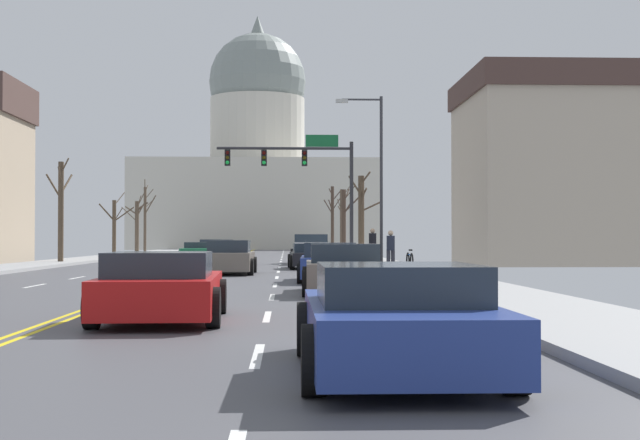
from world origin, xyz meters
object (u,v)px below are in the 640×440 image
object	(u,v)px
street_lamp_right	(375,165)
pedestrian_01	(373,245)
signal_gantry	(304,169)
sedan_oncoming_01	(210,249)
sedan_oncoming_02	(224,247)
bicycle_parked	(410,261)
pickup_truck_near_00	(311,251)
sedan_near_04	(344,271)
sedan_oncoming_00	(198,251)
sedan_near_06	(396,321)
pedestrian_00	(391,247)
sedan_near_05	(161,288)
sedan_near_02	(230,258)
sedan_near_03	(329,263)
sedan_near_01	(311,257)

from	to	relation	value
street_lamp_right	pedestrian_01	world-z (taller)	street_lamp_right
signal_gantry	sedan_oncoming_01	xyz separation A→B (m)	(-6.72, 15.49, -4.78)
sedan_oncoming_02	bicycle_parked	bearing A→B (deg)	-76.69
street_lamp_right	sedan_oncoming_02	xyz separation A→B (m)	(-9.58, 36.92, -4.16)
pickup_truck_near_00	sedan_near_04	bearing A→B (deg)	-89.74
street_lamp_right	sedan_oncoming_00	xyz separation A→B (m)	(-9.79, 16.95, -4.21)
sedan_near_06	pedestrian_01	world-z (taller)	pedestrian_01
sedan_near_04	pedestrian_00	xyz separation A→B (m)	(2.86, 14.22, 0.43)
sedan_near_05	sedan_oncoming_02	distance (m)	62.66
sedan_near_02	sedan_near_04	xyz separation A→B (m)	(3.63, -12.18, -0.03)
sedan_near_02	bicycle_parked	size ratio (longest dim) A/B	2.51
sedan_oncoming_02	sedan_near_05	bearing A→B (deg)	-86.89
street_lamp_right	sedan_near_02	world-z (taller)	street_lamp_right
sedan_oncoming_01	bicycle_parked	size ratio (longest dim) A/B	2.51
sedan_oncoming_02	bicycle_parked	distance (m)	44.59
pedestrian_00	sedan_oncoming_02	bearing A→B (deg)	103.39
sedan_near_03	sedan_oncoming_00	bearing A→B (deg)	103.64
sedan_near_04	bicycle_parked	distance (m)	12.42
sedan_near_05	bicycle_parked	world-z (taller)	sedan_near_05
signal_gantry	sedan_near_06	world-z (taller)	signal_gantry
sedan_oncoming_02	pedestrian_01	distance (m)	38.73
sedan_near_01	sedan_near_05	xyz separation A→B (m)	(-3.22, -25.44, 0.02)
sedan_near_06	pedestrian_00	bearing A→B (deg)	83.41
pedestrian_00	sedan_near_02	bearing A→B (deg)	-162.53
sedan_oncoming_01	pedestrian_00	size ratio (longest dim) A/B	2.83
pedestrian_01	bicycle_parked	world-z (taller)	pedestrian_01
pickup_truck_near_00	pedestrian_01	world-z (taller)	pedestrian_01
bicycle_parked	sedan_oncoming_00	bearing A→B (deg)	114.10
sedan_oncoming_01	bicycle_parked	world-z (taller)	sedan_oncoming_01
sedan_near_02	sedan_near_06	xyz separation A→B (m)	(3.33, -25.25, -0.07)
sedan_oncoming_01	pedestrian_00	bearing A→B (deg)	-71.72
sedan_near_03	sedan_near_06	distance (m)	19.26
sedan_near_01	street_lamp_right	bearing A→B (deg)	4.14
sedan_near_03	sedan_oncoming_02	size ratio (longest dim) A/B	1.00
street_lamp_right	sedan_oncoming_01	world-z (taller)	street_lamp_right
sedan_near_03	sedan_oncoming_02	bearing A→B (deg)	97.96
street_lamp_right	pedestrian_00	distance (m)	5.65
sedan_near_02	pickup_truck_near_00	bearing A→B (deg)	75.44
street_lamp_right	pickup_truck_near_00	size ratio (longest dim) A/B	1.43
sedan_near_02	sedan_oncoming_01	distance (m)	32.54
pickup_truck_near_00	sedan_near_01	bearing A→B (deg)	-91.51
sedan_oncoming_02	pedestrian_00	distance (m)	42.29
sedan_oncoming_00	bicycle_parked	bearing A→B (deg)	-65.90
sedan_near_02	pedestrian_00	bearing A→B (deg)	17.47
sedan_near_01	bicycle_parked	distance (m)	7.25
sedan_oncoming_00	pedestrian_00	distance (m)	23.43
sedan_near_05	pedestrian_01	world-z (taller)	pedestrian_01
sedan_near_03	sedan_oncoming_00	world-z (taller)	sedan_near_03
street_lamp_right	sedan_near_06	bearing A→B (deg)	-95.34
sedan_near_02	sedan_near_05	size ratio (longest dim) A/B	1.02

